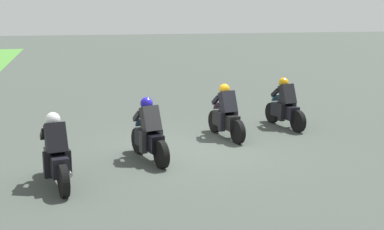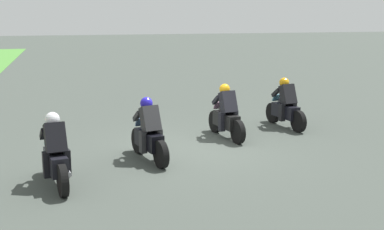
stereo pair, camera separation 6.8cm
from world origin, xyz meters
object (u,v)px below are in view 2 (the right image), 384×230
Objects in this scene: rider_lane_a at (286,107)px; rider_lane_d at (56,156)px; rider_lane_b at (226,116)px; rider_lane_c at (149,135)px.

rider_lane_d is (-3.83, 6.66, 0.00)m from rider_lane_a.
rider_lane_a is 2.28m from rider_lane_b.
rider_lane_a is at bearing -71.13° from rider_lane_d.
rider_lane_a is 1.00× the size of rider_lane_b.
rider_lane_b is 5.43m from rider_lane_d.
rider_lane_d is at bearing 113.88° from rider_lane_b.
rider_lane_b is 2.94m from rider_lane_c.
rider_lane_d is at bearing 108.56° from rider_lane_c.
rider_lane_a and rider_lane_b have the same top height.
rider_lane_c is 0.99× the size of rider_lane_d.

